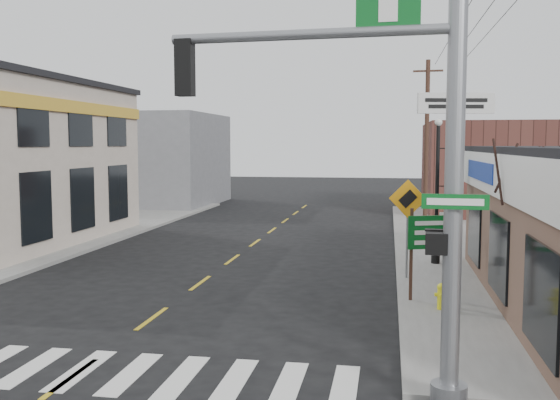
% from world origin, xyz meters
% --- Properties ---
extents(ground, '(140.00, 140.00, 0.00)m').
position_xyz_m(ground, '(0.00, 0.00, 0.00)').
color(ground, black).
rests_on(ground, ground).
extents(sidewalk_right, '(6.00, 38.00, 0.13)m').
position_xyz_m(sidewalk_right, '(9.00, 13.00, 0.07)').
color(sidewalk_right, slate).
rests_on(sidewalk_right, ground).
extents(sidewalk_left, '(6.00, 38.00, 0.13)m').
position_xyz_m(sidewalk_left, '(-9.00, 13.00, 0.07)').
color(sidewalk_left, slate).
rests_on(sidewalk_left, ground).
extents(center_line, '(0.12, 56.00, 0.01)m').
position_xyz_m(center_line, '(0.00, 8.00, 0.01)').
color(center_line, gold).
rests_on(center_line, ground).
extents(crosswalk, '(11.00, 2.20, 0.01)m').
position_xyz_m(crosswalk, '(0.00, 0.40, 0.01)').
color(crosswalk, silver).
rests_on(crosswalk, ground).
extents(bldg_distant_right, '(8.00, 10.00, 5.60)m').
position_xyz_m(bldg_distant_right, '(12.00, 30.00, 2.80)').
color(bldg_distant_right, '#552E27').
rests_on(bldg_distant_right, ground).
extents(bldg_distant_left, '(9.00, 10.00, 6.40)m').
position_xyz_m(bldg_distant_left, '(-11.00, 32.00, 3.20)').
color(bldg_distant_left, slate).
rests_on(bldg_distant_left, ground).
extents(traffic_signal_pole, '(5.16, 0.39, 6.54)m').
position_xyz_m(traffic_signal_pole, '(5.94, -0.24, 4.02)').
color(traffic_signal_pole, gray).
rests_on(traffic_signal_pole, sidewalk_right).
extents(guide_sign, '(1.41, 0.13, 2.47)m').
position_xyz_m(guide_sign, '(6.90, 6.43, 1.75)').
color(guide_sign, '#442B1F').
rests_on(guide_sign, sidewalk_right).
extents(fire_hydrant, '(0.21, 0.21, 0.67)m').
position_xyz_m(fire_hydrant, '(7.06, 5.63, 0.49)').
color(fire_hydrant, yellow).
rests_on(fire_hydrant, sidewalk_right).
extents(ped_crossing_sign, '(1.19, 0.08, 3.08)m').
position_xyz_m(ped_crossing_sign, '(6.30, 9.29, 2.21)').
color(ped_crossing_sign, gray).
rests_on(ped_crossing_sign, sidewalk_right).
extents(lamp_post, '(0.65, 0.51, 5.04)m').
position_xyz_m(lamp_post, '(7.43, 11.91, 3.06)').
color(lamp_post, black).
rests_on(lamp_post, sidewalk_right).
extents(dance_center_sign, '(3.03, 0.19, 6.44)m').
position_xyz_m(dance_center_sign, '(8.25, 15.11, 5.01)').
color(dance_center_sign, gray).
rests_on(dance_center_sign, sidewalk_right).
extents(bare_tree, '(2.50, 2.50, 5.00)m').
position_xyz_m(bare_tree, '(8.96, 5.35, 4.06)').
color(bare_tree, black).
rests_on(bare_tree, sidewalk_right).
extents(shrub_back, '(1.05, 1.05, 0.79)m').
position_xyz_m(shrub_back, '(9.17, 7.24, 0.52)').
color(shrub_back, black).
rests_on(shrub_back, sidewalk_right).
extents(utility_pole_far, '(1.43, 0.21, 8.23)m').
position_xyz_m(utility_pole_far, '(7.50, 21.09, 4.35)').
color(utility_pole_far, '#3E321E').
rests_on(utility_pole_far, sidewalk_right).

